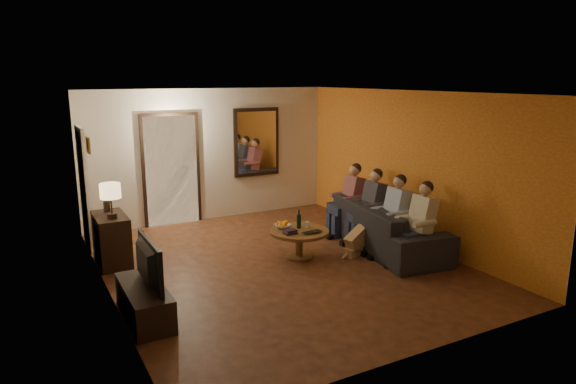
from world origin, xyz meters
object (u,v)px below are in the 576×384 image
person_c (370,210)px  sofa (385,226)px  table_lamp (111,201)px  laptop (314,233)px  tv (142,264)px  wine_bottle (299,219)px  person_d (350,202)px  tv_stand (144,302)px  dresser (112,239)px  person_a (419,227)px  person_b (393,218)px  coffee_table (299,244)px  bowl (283,226)px  dog (357,238)px

person_c → sofa: bearing=-71.6°
person_c → table_lamp: bearing=168.1°
laptop → tv: bearing=-170.8°
wine_bottle → laptop: bearing=-82.5°
person_d → tv_stand: bearing=-158.6°
dresser → person_a: size_ratio=0.73×
tv → person_a: size_ratio=0.81×
tv → sofa: (4.19, 0.70, -0.31)m
tv → person_b: 4.11m
sofa → tv_stand: bearing=108.1°
tv_stand → person_d: 4.41m
tv_stand → coffee_table: 2.83m
person_b → bowl: person_b is taller
coffee_table → tv: bearing=-160.2°
dresser → person_a: 4.68m
person_b → person_c: same height
table_lamp → wine_bottle: bearing=-16.5°
dresser → coffee_table: bearing=-22.9°
tv → laptop: size_ratio=2.97×
tv_stand → person_c: (4.09, 1.00, 0.40)m
tv_stand → person_a: (4.09, -0.20, 0.40)m
person_d → person_a: bearing=-90.0°
table_lamp → laptop: table_lamp is taller
person_c → person_b: bearing=-90.0°
tv → laptop: tv is taller
person_a → wine_bottle: 1.86m
sofa → person_b: 0.39m
person_b → dog: size_ratio=2.14×
dresser → sofa: (4.19, -1.38, -0.01)m
dresser → wine_bottle: bearing=-20.7°
coffee_table → person_d: bearing=24.4°
person_a → tv: bearing=177.2°
person_b → laptop: person_b is taller
dresser → dog: (3.55, -1.46, -0.11)m
dresser → tv_stand: 2.09m
table_lamp → dog: size_ratio=0.96×
dresser → person_c: 4.23m
tv → dog: tv is taller
tv_stand → coffee_table: coffee_table is taller
person_a → laptop: size_ratio=3.65×
tv_stand → coffee_table: bearing=19.8°
laptop → person_d: bearing=30.4°
coffee_table → person_c: bearing=1.8°
sofa → person_b: (-0.10, -0.30, 0.22)m
person_c → bowl: bearing=173.7°
person_b → coffee_table: size_ratio=1.27×
person_b → person_a: bearing=-90.0°
person_d → person_c: bearing=-90.0°
bowl → laptop: 0.57m
tv_stand → wine_bottle: wine_bottle is taller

